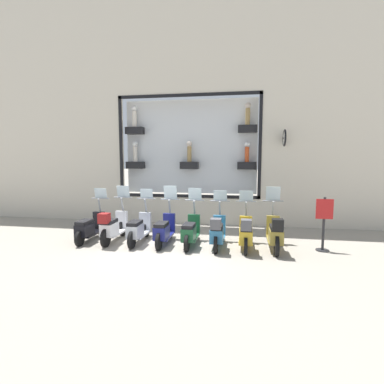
{
  "coord_description": "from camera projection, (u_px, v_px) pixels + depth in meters",
  "views": [
    {
      "loc": [
        -7.96,
        -2.12,
        2.56
      ],
      "look_at": [
        1.89,
        -0.42,
        1.42
      ],
      "focal_mm": 28.0,
      "sensor_mm": 36.0,
      "label": 1
    }
  ],
  "objects": [
    {
      "name": "scooter_yellow_1",
      "position": [
        246.0,
        233.0,
        8.39
      ],
      "size": [
        1.79,
        0.61,
        1.57
      ],
      "color": "black",
      "rests_on": "ground_plane"
    },
    {
      "name": "scooter_olive_0",
      "position": [
        275.0,
        233.0,
        8.27
      ],
      "size": [
        1.81,
        0.61,
        1.71
      ],
      "color": "black",
      "rests_on": "ground_plane"
    },
    {
      "name": "scooter_green_3",
      "position": [
        190.0,
        232.0,
        8.73
      ],
      "size": [
        1.8,
        0.6,
        1.63
      ],
      "color": "black",
      "rests_on": "ground_plane"
    },
    {
      "name": "scooter_white_6",
      "position": [
        113.0,
        227.0,
        9.07
      ],
      "size": [
        1.81,
        0.61,
        1.66
      ],
      "color": "black",
      "rests_on": "ground_plane"
    },
    {
      "name": "building_facade",
      "position": [
        189.0,
        94.0,
        11.41
      ],
      "size": [
        1.22,
        36.0,
        9.76
      ],
      "color": "beige",
      "rests_on": "ground_plane"
    },
    {
      "name": "scooter_black_7",
      "position": [
        89.0,
        228.0,
        9.26
      ],
      "size": [
        1.79,
        0.61,
        1.56
      ],
      "color": "black",
      "rests_on": "ground_plane"
    },
    {
      "name": "scooter_navy_4",
      "position": [
        164.0,
        230.0,
        8.86
      ],
      "size": [
        1.8,
        0.61,
        1.69
      ],
      "color": "black",
      "rests_on": "ground_plane"
    },
    {
      "name": "ground_plane",
      "position": [
        166.0,
        249.0,
        8.44
      ],
      "size": [
        120.0,
        120.0,
        0.0
      ],
      "primitive_type": "plane",
      "color": "gray"
    },
    {
      "name": "shop_sign_post",
      "position": [
        324.0,
        222.0,
        8.23
      ],
      "size": [
        0.36,
        0.45,
        1.5
      ],
      "color": "#232326",
      "rests_on": "ground_plane"
    },
    {
      "name": "scooter_silver_5",
      "position": [
        138.0,
        229.0,
        9.0
      ],
      "size": [
        1.8,
        0.6,
        1.57
      ],
      "color": "black",
      "rests_on": "ground_plane"
    },
    {
      "name": "scooter_teal_2",
      "position": [
        217.0,
        232.0,
        8.52
      ],
      "size": [
        1.79,
        0.6,
        1.56
      ],
      "color": "black",
      "rests_on": "ground_plane"
    }
  ]
}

